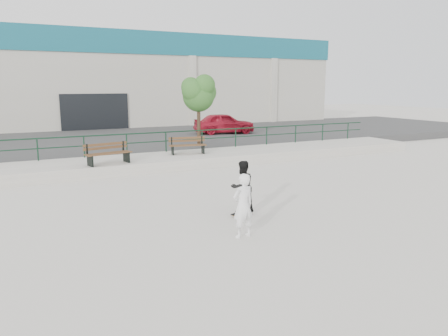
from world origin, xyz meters
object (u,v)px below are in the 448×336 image
tree (199,92)px  standing_skater (242,187)px  red_car (224,123)px  seated_skater (243,206)px  bench_left (108,154)px  skateboard (242,213)px  bench_right (188,145)px

tree → standing_skater: tree is taller
red_car → seated_skater: size_ratio=2.54×
red_car → tree: bearing=151.5°
bench_left → red_car: (9.87, 8.50, 0.27)m
red_car → standing_skater: (-7.60, -16.21, -0.34)m
bench_left → red_car: bearing=28.7°
tree → standing_skater: 12.40m
bench_left → tree: tree is taller
bench_left → seated_skater: (1.37, -9.37, -0.12)m
skateboard → red_car: bearing=45.8°
tree → skateboard: (-3.67, -11.57, -3.36)m
red_car → standing_skater: size_ratio=2.70×
skateboard → standing_skater: (-0.00, 0.00, 0.80)m
red_car → seated_skater: 19.79m
skateboard → tree: bearing=53.3°
standing_skater → seated_skater: (-0.90, -1.66, -0.05)m
bench_left → skateboard: (2.27, -7.71, -0.88)m
standing_skater → seated_skater: seated_skater is taller
tree → skateboard: tree is taller
bench_left → skateboard: bench_left is taller
seated_skater → tree: bearing=-116.2°
red_car → standing_skater: 17.90m
bench_right → standing_skater: (-1.84, -8.81, -0.04)m
skateboard → seated_skater: size_ratio=0.48×
red_car → bench_left: bearing=142.5°
tree → skateboard: bearing=-107.6°
red_car → bench_right: bearing=153.9°
seated_skater → standing_skater: bearing=-125.6°
bench_right → red_car: red_car is taller
standing_skater → red_car: bearing=-121.8°
bench_right → tree: (1.83, 2.76, 2.52)m
seated_skater → bench_left: bearing=-88.9°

